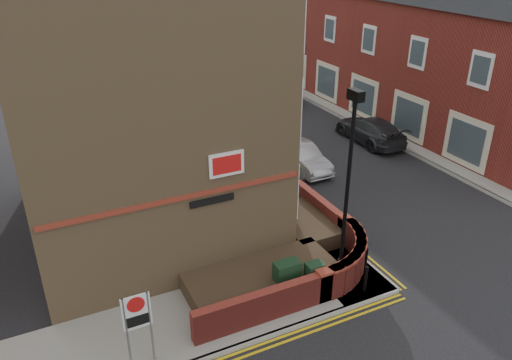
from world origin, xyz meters
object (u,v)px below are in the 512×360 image
Objects in this scene: lamppost at (347,191)px; silver_car_near at (302,157)px; zone_sign at (137,318)px; utility_cabinet_large at (287,279)px.

silver_car_near is at bearing 67.44° from lamppost.
lamppost is 2.86× the size of zone_sign.
zone_sign is at bearing -173.93° from lamppost.
lamppost is 1.68× the size of silver_car_near.
utility_cabinet_large is 9.67m from silver_car_near.
lamppost is at bearing 6.07° from zone_sign.
silver_car_near is at bearing 41.62° from zone_sign.
lamppost is at bearing -114.12° from silver_car_near.
zone_sign reaches higher than utility_cabinet_large.
silver_car_near is (3.40, 8.18, -2.73)m from lamppost.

